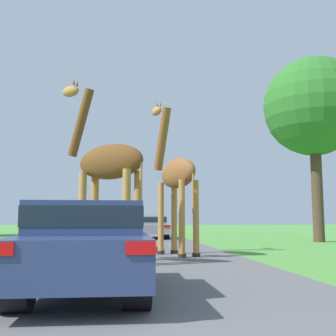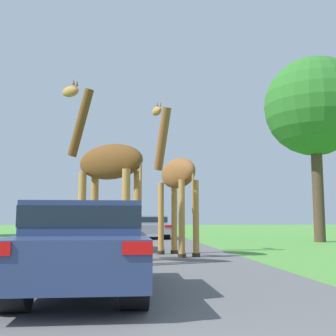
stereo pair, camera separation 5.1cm
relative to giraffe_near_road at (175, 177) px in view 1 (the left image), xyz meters
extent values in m
cube|color=#5B5B5E|center=(-1.47, 18.62, -2.40)|extent=(6.72, 120.00, 0.00)
cylinder|color=#B77F3D|center=(-0.41, 0.37, -1.28)|extent=(0.18, 0.18, 2.25)
cylinder|color=#2D2319|center=(-0.41, 0.37, -2.35)|extent=(0.24, 0.24, 0.11)
cylinder|color=#B77F3D|center=(0.03, 0.55, -1.28)|extent=(0.18, 0.18, 2.25)
cylinder|color=#2D2319|center=(0.03, 0.55, -2.35)|extent=(0.24, 0.24, 0.11)
cylinder|color=#B77F3D|center=(0.09, -0.85, -1.28)|extent=(0.18, 0.18, 2.25)
cylinder|color=#2D2319|center=(0.09, -0.85, -2.35)|extent=(0.24, 0.24, 0.11)
cylinder|color=#B77F3D|center=(0.54, -0.66, -1.28)|extent=(0.18, 0.18, 2.25)
cylinder|color=#2D2319|center=(0.54, -0.66, -2.35)|extent=(0.24, 0.24, 0.11)
ellipsoid|color=brown|center=(0.06, -0.15, 0.10)|extent=(1.24, 1.95, 0.93)
cylinder|color=brown|center=(-0.33, 0.81, 1.36)|extent=(0.63, 0.98, 2.10)
ellipsoid|color=#B77F3D|center=(-0.50, 1.21, 2.40)|extent=(0.44, 0.61, 0.30)
cylinder|color=#B77F3D|center=(0.40, -0.97, -0.52)|extent=(0.06, 0.06, 1.24)
cone|color=brown|center=(-0.50, 1.03, 2.63)|extent=(0.07, 0.07, 0.16)
cone|color=brown|center=(-0.38, 1.08, 2.63)|extent=(0.07, 0.07, 0.16)
cylinder|color=#B77F3D|center=(-2.63, -2.16, -1.26)|extent=(0.20, 0.20, 2.29)
cylinder|color=#2D2319|center=(-2.63, -2.16, -2.35)|extent=(0.26, 0.26, 0.12)
cylinder|color=#B77F3D|center=(-2.34, -1.76, -1.26)|extent=(0.20, 0.20, 2.29)
cylinder|color=#2D2319|center=(-2.34, -1.76, -2.35)|extent=(0.26, 0.26, 0.12)
cylinder|color=#B77F3D|center=(-1.52, -2.96, -1.26)|extent=(0.20, 0.20, 2.29)
cylinder|color=#2D2319|center=(-1.52, -2.96, -2.35)|extent=(0.26, 0.26, 0.12)
cylinder|color=#B77F3D|center=(-1.24, -2.56, -1.26)|extent=(0.20, 0.20, 2.29)
cylinder|color=#2D2319|center=(-1.24, -2.56, -2.35)|extent=(0.26, 0.26, 0.12)
ellipsoid|color=brown|center=(-1.93, -2.36, 0.13)|extent=(1.92, 1.61, 0.90)
cylinder|color=brown|center=(-2.76, -1.77, 1.26)|extent=(0.79, 0.67, 1.84)
ellipsoid|color=#B77F3D|center=(-3.08, -1.53, 2.18)|extent=(0.59, 0.52, 0.30)
cylinder|color=#B77F3D|center=(-1.18, -2.90, -0.50)|extent=(0.07, 0.07, 1.26)
cone|color=brown|center=(-2.98, -1.68, 2.41)|extent=(0.07, 0.07, 0.16)
cone|color=brown|center=(-2.90, -1.58, 2.41)|extent=(0.07, 0.07, 0.16)
cube|color=navy|center=(-2.12, -6.48, -1.81)|extent=(1.77, 4.00, 0.58)
cube|color=navy|center=(-2.12, -6.48, -1.29)|extent=(1.59, 1.80, 0.47)
cube|color=#19232D|center=(-2.12, -6.48, -1.27)|extent=(1.61, 1.82, 0.28)
cube|color=red|center=(-1.39, -8.49, -1.61)|extent=(0.32, 0.03, 0.14)
cylinder|color=black|center=(-2.82, -5.28, -2.05)|extent=(0.35, 0.71, 0.71)
cylinder|color=black|center=(-1.41, -5.28, -2.05)|extent=(0.35, 0.71, 0.71)
cylinder|color=black|center=(-2.82, -7.68, -2.05)|extent=(0.35, 0.71, 0.71)
cylinder|color=black|center=(-1.41, -7.68, -2.05)|extent=(0.35, 0.71, 0.71)
cube|color=gray|center=(-0.11, 11.33, -1.86)|extent=(1.98, 4.16, 0.51)
cube|color=gray|center=(-0.11, 11.33, -1.37)|extent=(1.78, 1.87, 0.49)
cube|color=#19232D|center=(-0.11, 11.33, -1.34)|extent=(1.80, 1.89, 0.29)
cube|color=red|center=(-0.92, 9.24, -1.68)|extent=(0.36, 0.03, 0.12)
cube|color=red|center=(0.70, 9.24, -1.68)|extent=(0.36, 0.03, 0.12)
cylinder|color=black|center=(-0.90, 12.58, -2.06)|extent=(0.40, 0.68, 0.68)
cylinder|color=black|center=(0.68, 12.58, -2.06)|extent=(0.40, 0.68, 0.68)
cylinder|color=black|center=(-0.90, 10.08, -2.06)|extent=(0.40, 0.68, 0.68)
cylinder|color=black|center=(0.68, 10.08, -2.06)|extent=(0.40, 0.68, 0.68)
cube|color=#144C28|center=(-2.48, 16.17, -1.88)|extent=(1.78, 4.14, 0.56)
cube|color=#144C28|center=(-2.48, 16.17, -1.30)|extent=(1.60, 1.86, 0.59)
cube|color=#19232D|center=(-2.48, 16.17, -1.27)|extent=(1.62, 1.88, 0.35)
cube|color=red|center=(-3.21, 14.09, -1.68)|extent=(0.32, 0.03, 0.13)
cube|color=red|center=(-1.75, 14.09, -1.68)|extent=(0.32, 0.03, 0.13)
cylinder|color=black|center=(-3.19, 17.41, -2.11)|extent=(0.36, 0.59, 0.59)
cylinder|color=black|center=(-1.76, 17.41, -2.11)|extent=(0.36, 0.59, 0.59)
cylinder|color=black|center=(-3.19, 14.93, -2.11)|extent=(0.36, 0.59, 0.59)
cylinder|color=black|center=(-1.76, 14.93, -2.11)|extent=(0.36, 0.59, 0.59)
cube|color=#561914|center=(-2.15, 2.66, -1.80)|extent=(1.80, 4.26, 0.67)
cube|color=#561914|center=(-2.15, 2.66, -1.24)|extent=(1.62, 1.92, 0.44)
cube|color=#19232D|center=(-2.15, 2.66, -1.22)|extent=(1.64, 1.94, 0.26)
cube|color=red|center=(-2.88, 0.52, -1.56)|extent=(0.32, 0.03, 0.16)
cube|color=red|center=(-1.41, 0.52, -1.56)|extent=(0.32, 0.03, 0.16)
cylinder|color=black|center=(-2.87, 3.94, -2.09)|extent=(0.36, 0.64, 0.64)
cylinder|color=black|center=(-1.43, 3.94, -2.09)|extent=(0.36, 0.64, 0.64)
cylinder|color=black|center=(-2.87, 1.38, -2.09)|extent=(0.36, 0.64, 0.64)
cylinder|color=black|center=(-1.43, 1.38, -2.09)|extent=(0.36, 0.64, 0.64)
cube|color=silver|center=(-3.49, 7.47, -1.88)|extent=(1.90, 4.59, 0.55)
cube|color=silver|center=(-3.49, 7.47, -1.35)|extent=(1.71, 2.07, 0.52)
cube|color=#19232D|center=(-3.49, 7.47, -1.32)|extent=(1.73, 2.09, 0.31)
cube|color=red|center=(-4.27, 5.16, -1.69)|extent=(0.34, 0.03, 0.13)
cube|color=red|center=(-2.71, 5.16, -1.69)|extent=(0.34, 0.03, 0.13)
cylinder|color=black|center=(-4.25, 8.85, -2.11)|extent=(0.38, 0.59, 0.59)
cylinder|color=black|center=(-2.73, 8.85, -2.11)|extent=(0.38, 0.59, 0.59)
cylinder|color=black|center=(-4.25, 6.09, -2.11)|extent=(0.38, 0.59, 0.59)
cylinder|color=black|center=(-2.73, 6.09, -2.11)|extent=(0.38, 0.59, 0.59)
cylinder|color=#4C3828|center=(7.79, 6.66, 0.57)|extent=(0.54, 0.54, 5.96)
sphere|color=#2D7028|center=(7.79, 6.66, 4.29)|extent=(4.93, 4.93, 4.93)
camera|label=1|loc=(-1.57, -12.98, -1.31)|focal=45.00mm
camera|label=2|loc=(-1.52, -12.98, -1.31)|focal=45.00mm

